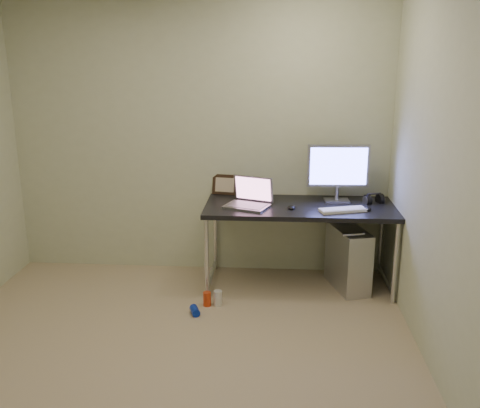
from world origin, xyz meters
The scene contains 18 objects.
floor centered at (0.00, 0.00, 0.00)m, with size 3.50×3.50×0.00m, color tan.
wall_back centered at (0.00, 1.75, 1.25)m, with size 3.50×0.02×2.50m, color beige.
wall_right centered at (1.75, 0.00, 1.25)m, with size 0.02×3.50×2.50m, color beige.
desk centered at (0.93, 1.39, 0.67)m, with size 1.65×0.72×0.75m.
tower_computer centered at (1.36, 1.37, 0.28)m, with size 0.37×0.57×0.59m.
cable_a centered at (1.31, 1.70, 0.40)m, with size 0.01×0.01×0.70m, color black.
cable_b centered at (1.40, 1.68, 0.38)m, with size 0.01×0.01×0.72m, color black.
can_red centered at (0.16, 0.91, 0.06)m, with size 0.07×0.07×0.12m, color red.
can_white centered at (0.25, 0.92, 0.06)m, with size 0.07×0.07×0.13m, color silver.
can_blue centered at (0.08, 0.75, 0.03)m, with size 0.06×0.06×0.12m, color #0A28B0.
laptop centered at (0.49, 1.34, 0.81)m, with size 0.44×0.40×0.25m.
monitor centered at (1.26, 1.55, 1.05)m, with size 0.55×0.17×0.51m.
keyboard centered at (1.28, 1.23, 0.76)m, with size 0.39×0.13×0.02m, color white.
mouse_right centered at (1.49, 1.28, 0.77)m, with size 0.07×0.11×0.04m, color black.
mouse_left centered at (0.85, 1.29, 0.77)m, with size 0.07×0.11×0.04m, color black.
headphones centered at (1.58, 1.51, 0.78)m, with size 0.20×0.11×0.11m.
picture_frame centered at (0.24, 1.72, 0.84)m, with size 0.24×0.03×0.19m, color black.
webcam centered at (0.49, 1.67, 0.83)m, with size 0.04×0.03×0.11m.
Camera 1 is at (0.71, -3.12, 2.01)m, focal length 40.00 mm.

